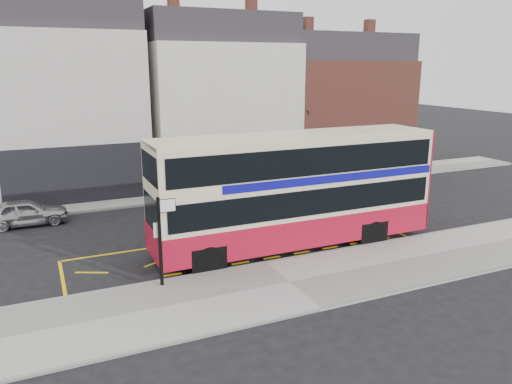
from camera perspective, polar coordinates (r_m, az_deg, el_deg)
name	(u,v)px	position (r m, az deg, el deg)	size (l,w,h in m)	color
ground	(261,262)	(19.13, 0.60, -8.00)	(120.00, 120.00, 0.00)	black
pavement	(290,284)	(17.22, 3.86, -10.42)	(40.00, 4.00, 0.15)	#A8A6A0
kerb	(265,264)	(18.79, 1.08, -8.19)	(40.00, 0.15, 0.15)	gray
far_pavement	(181,194)	(28.97, -8.56, -0.19)	(50.00, 3.00, 0.15)	#A8A6A0
road_markings	(245,248)	(20.49, -1.29, -6.43)	(14.00, 3.40, 0.01)	yellow
terrace_left	(66,99)	(31.16, -20.92, 9.85)	(8.00, 8.01, 11.80)	beige
terrace_green_shop	(214,99)	(32.98, -4.87, 10.49)	(9.00, 8.01, 11.30)	silver
terrace_right	(331,103)	(36.98, 8.62, 10.03)	(9.00, 8.01, 10.30)	brown
double_decker_bus	(296,189)	(20.06, 4.55, 0.35)	(11.61, 2.70, 4.64)	beige
bus_stop_post	(161,233)	(16.57, -10.76, -4.62)	(0.75, 0.13, 3.02)	black
car_silver	(26,212)	(25.50, -24.83, -2.13)	(1.47, 3.66, 1.25)	#ACABB0
car_grey	(206,188)	(27.84, -5.75, 0.49)	(1.34, 3.85, 1.27)	#45484D
car_white	(337,171)	(31.72, 9.29, 2.35)	(2.16, 5.32, 1.54)	silver
street_tree_right	(303,118)	(32.32, 5.42, 8.44)	(2.70, 2.70, 5.82)	#302315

